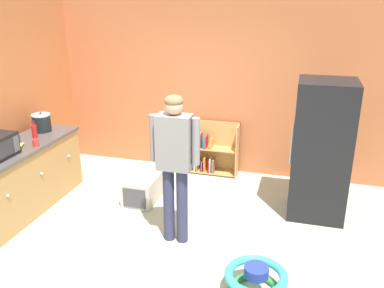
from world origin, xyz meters
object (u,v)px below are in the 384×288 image
standing_person (175,157)px  blue_cup (17,138)px  pet_carrier (142,190)px  banana_bunch (20,145)px  crock_pot (42,123)px  baby_walker (256,281)px  refrigerator (321,150)px  ketchup_bottle (34,131)px  bookshelf (211,151)px  red_cup (36,143)px  kitchen_counter (22,178)px

standing_person → blue_cup: bearing=171.9°
standing_person → pet_carrier: bearing=133.6°
banana_bunch → crock_pot: bearing=100.0°
baby_walker → banana_bunch: size_ratio=3.82×
pet_carrier → banana_bunch: bearing=-156.0°
standing_person → crock_pot: bearing=160.2°
refrigerator → banana_bunch: refrigerator is taller
baby_walker → crock_pot: crock_pot is taller
refrigerator → ketchup_bottle: bearing=-171.1°
bookshelf → crock_pot: 2.60m
standing_person → baby_walker: (1.03, -0.70, -0.89)m
crock_pot → red_cup: crock_pot is taller
baby_walker → pet_carrier: size_ratio=1.09×
standing_person → pet_carrier: standing_person is taller
blue_cup → standing_person: bearing=-8.1°
red_cup → pet_carrier: bearing=24.2°
kitchen_counter → pet_carrier: size_ratio=3.57×
ketchup_bottle → red_cup: bearing=-52.5°
baby_walker → blue_cup: size_ratio=6.36×
kitchen_counter → standing_person: standing_person is taller
kitchen_counter → red_cup: (0.23, 0.08, 0.50)m
crock_pot → banana_bunch: bearing=-80.0°
refrigerator → baby_walker: size_ratio=2.95×
bookshelf → red_cup: size_ratio=8.95×
kitchen_counter → bookshelf: bearing=41.2°
pet_carrier → baby_walker: bearing=-40.0°
banana_bunch → ketchup_bottle: ketchup_bottle is taller
banana_bunch → blue_cup: blue_cup is taller
kitchen_counter → bookshelf: kitchen_counter is taller
kitchen_counter → refrigerator: size_ratio=1.11×
baby_walker → ketchup_bottle: ketchup_bottle is taller
refrigerator → ketchup_bottle: (-3.76, -0.59, 0.11)m
refrigerator → baby_walker: bearing=-107.1°
banana_bunch → blue_cup: bearing=135.6°
crock_pot → red_cup: bearing=-62.5°
baby_walker → pet_carrier: bearing=140.0°
standing_person → banana_bunch: 2.15m
red_cup → crock_pot: bearing=117.5°
standing_person → blue_cup: standing_person is taller
ketchup_bottle → blue_cup: size_ratio=2.59×
bookshelf → refrigerator: bearing=-29.3°
kitchen_counter → banana_bunch: bearing=0.1°
refrigerator → ketchup_bottle: 3.80m
crock_pot → red_cup: size_ratio=2.96×
crock_pot → red_cup: 0.64m
refrigerator → baby_walker: (-0.56, -1.81, -0.73)m
refrigerator → standing_person: refrigerator is taller
pet_carrier → ketchup_bottle: size_ratio=2.24×
pet_carrier → blue_cup: bearing=-163.7°
pet_carrier → blue_cup: (-1.56, -0.46, 0.77)m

